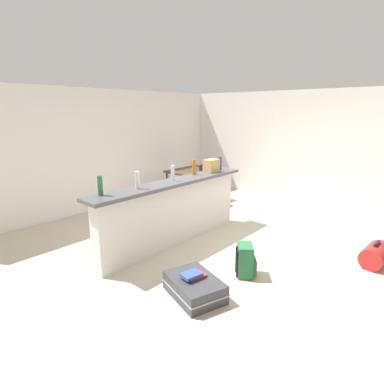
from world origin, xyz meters
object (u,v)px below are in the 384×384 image
dining_table (193,174)px  backpack_green (245,261)px  grocery_bag (211,166)px  suitcase_flat_charcoal (194,287)px  book_stack (193,275)px  bottle_white (137,180)px  bottle_blue (220,163)px  dining_chair_near_partition (208,183)px  bottle_green (100,186)px  bottle_amber (194,167)px  duffel_bag_red (375,255)px  bottle_clear (173,173)px

dining_table → backpack_green: bearing=-127.4°
grocery_bag → suitcase_flat_charcoal: size_ratio=0.29×
book_stack → grocery_bag: bearing=33.3°
bottle_white → bottle_blue: size_ratio=1.06×
dining_chair_near_partition → book_stack: 3.58m
bottle_white → bottle_green: bearing=172.7°
bottle_green → book_stack: 1.60m
bottle_white → bottle_amber: (1.25, 0.06, 0.01)m
dining_table → dining_chair_near_partition: 0.51m
bottle_amber → grocery_bag: 0.39m
dining_table → dining_chair_near_partition: bearing=-94.8°
bottle_green → bottle_white: bearing=-7.3°
dining_chair_near_partition → bottle_blue: bearing=-130.2°
bottle_blue → dining_table: (0.76, 1.34, -0.49)m
bottle_blue → dining_table: 1.62m
grocery_bag → dining_chair_near_partition: size_ratio=0.28×
bottle_blue → duffel_bag_red: bearing=-89.3°
suitcase_flat_charcoal → book_stack: 0.14m
dining_table → bottle_clear: bearing=-145.6°
dining_table → book_stack: (-2.92, -2.60, -0.39)m
bottle_green → bottle_blue: bottle_green is taller
suitcase_flat_charcoal → duffel_bag_red: 2.59m
bottle_amber → bottle_blue: size_ratio=1.14×
bottle_green → grocery_bag: (2.16, -0.07, -0.02)m
grocery_bag → dining_table: (1.06, 1.38, -0.48)m
backpack_green → suitcase_flat_charcoal: bearing=167.0°
bottle_blue → backpack_green: size_ratio=0.54×
backpack_green → bottle_clear: bearing=85.1°
suitcase_flat_charcoal → duffel_bag_red: (2.20, -1.37, 0.04)m
grocery_bag → backpack_green: 2.00m
suitcase_flat_charcoal → backpack_green: bearing=-13.0°
book_stack → bottle_clear: bearing=53.3°
grocery_bag → backpack_green: bearing=-127.1°
duffel_bag_red → bottle_clear: bearing=116.3°
dining_table → suitcase_flat_charcoal: dining_table is taller
bottle_blue → book_stack: (-2.16, -1.25, -0.88)m
bottle_green → bottle_clear: bearing=-3.6°
suitcase_flat_charcoal → book_stack: book_stack is taller
bottle_blue → duffel_bag_red: size_ratio=0.46×
bottle_clear → grocery_bag: bottle_clear is taller
bottle_amber → suitcase_flat_charcoal: (-1.48, -1.30, -1.04)m
bottle_green → dining_chair_near_partition: (3.19, 0.81, -0.63)m
bottle_amber → dining_chair_near_partition: 1.74m
bottle_clear → bottle_blue: bearing=1.7°
bottle_white → bottle_amber: bottle_amber is taller
bottle_white → bottle_amber: bearing=2.7°
dining_table → duffel_bag_red: (-0.73, -3.98, -0.50)m
bottle_white → dining_table: (2.69, 1.37, -0.49)m
grocery_bag → bottle_green: bearing=178.0°
bottle_clear → grocery_bag: bearing=0.0°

